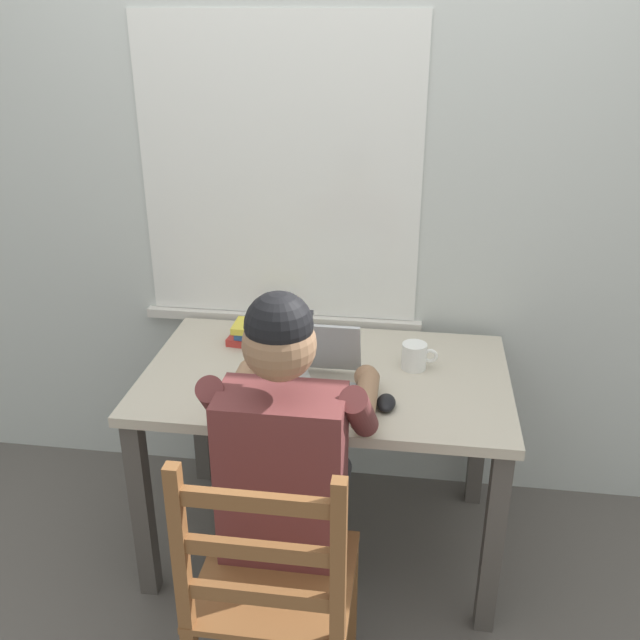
{
  "coord_description": "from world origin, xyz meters",
  "views": [
    {
      "loc": [
        0.28,
        -2.13,
        1.89
      ],
      "look_at": [
        -0.01,
        -0.05,
        0.95
      ],
      "focal_mm": 39.9,
      "sensor_mm": 36.0,
      "label": 1
    }
  ],
  "objects_px": {
    "desk": "(326,398)",
    "wooden_chair": "(272,591)",
    "coffee_mug_dark": "(322,349)",
    "book_stack_main": "(257,333)",
    "laptop": "(307,378)",
    "coffee_mug_white": "(415,356)",
    "computer_mouse": "(386,403)",
    "seated_person": "(290,459)"
  },
  "relations": [
    {
      "from": "seated_person",
      "to": "wooden_chair",
      "type": "xyz_separation_m",
      "value": [
        0.0,
        -0.28,
        -0.22
      ]
    },
    {
      "from": "computer_mouse",
      "to": "coffee_mug_dark",
      "type": "xyz_separation_m",
      "value": [
        -0.24,
        0.27,
        0.03
      ]
    },
    {
      "from": "coffee_mug_white",
      "to": "coffee_mug_dark",
      "type": "height_order",
      "value": "coffee_mug_dark"
    },
    {
      "from": "desk",
      "to": "computer_mouse",
      "type": "xyz_separation_m",
      "value": [
        0.22,
        -0.2,
        0.12
      ]
    },
    {
      "from": "seated_person",
      "to": "laptop",
      "type": "bearing_deg",
      "value": 90.09
    },
    {
      "from": "seated_person",
      "to": "wooden_chair",
      "type": "relative_size",
      "value": 1.32
    },
    {
      "from": "coffee_mug_white",
      "to": "coffee_mug_dark",
      "type": "xyz_separation_m",
      "value": [
        -0.32,
        -0.0,
        0.01
      ]
    },
    {
      "from": "laptop",
      "to": "coffee_mug_white",
      "type": "xyz_separation_m",
      "value": [
        0.34,
        0.21,
        -0.0
      ]
    },
    {
      "from": "desk",
      "to": "laptop",
      "type": "distance_m",
      "value": 0.21
    },
    {
      "from": "desk",
      "to": "coffee_mug_dark",
      "type": "bearing_deg",
      "value": 107.74
    },
    {
      "from": "laptop",
      "to": "coffee_mug_dark",
      "type": "bearing_deg",
      "value": 84.4
    },
    {
      "from": "wooden_chair",
      "to": "coffee_mug_dark",
      "type": "height_order",
      "value": "wooden_chair"
    },
    {
      "from": "desk",
      "to": "laptop",
      "type": "xyz_separation_m",
      "value": [
        -0.04,
        -0.13,
        0.15
      ]
    },
    {
      "from": "coffee_mug_dark",
      "to": "laptop",
      "type": "bearing_deg",
      "value": -95.6
    },
    {
      "from": "wooden_chair",
      "to": "computer_mouse",
      "type": "relative_size",
      "value": 9.42
    },
    {
      "from": "coffee_mug_white",
      "to": "computer_mouse",
      "type": "bearing_deg",
      "value": -106.55
    },
    {
      "from": "coffee_mug_white",
      "to": "coffee_mug_dark",
      "type": "bearing_deg",
      "value": -179.5
    },
    {
      "from": "coffee_mug_dark",
      "to": "book_stack_main",
      "type": "bearing_deg",
      "value": 155.45
    },
    {
      "from": "seated_person",
      "to": "book_stack_main",
      "type": "distance_m",
      "value": 0.7
    },
    {
      "from": "coffee_mug_white",
      "to": "coffee_mug_dark",
      "type": "distance_m",
      "value": 0.32
    },
    {
      "from": "desk",
      "to": "coffee_mug_white",
      "type": "relative_size",
      "value": 10.05
    },
    {
      "from": "seated_person",
      "to": "wooden_chair",
      "type": "distance_m",
      "value": 0.36
    },
    {
      "from": "desk",
      "to": "wooden_chair",
      "type": "height_order",
      "value": "wooden_chair"
    },
    {
      "from": "desk",
      "to": "computer_mouse",
      "type": "height_order",
      "value": "computer_mouse"
    },
    {
      "from": "computer_mouse",
      "to": "book_stack_main",
      "type": "distance_m",
      "value": 0.64
    },
    {
      "from": "book_stack_main",
      "to": "computer_mouse",
      "type": "bearing_deg",
      "value": -38.13
    },
    {
      "from": "laptop",
      "to": "book_stack_main",
      "type": "xyz_separation_m",
      "value": [
        -0.24,
        0.33,
        -0.01
      ]
    },
    {
      "from": "wooden_chair",
      "to": "coffee_mug_white",
      "type": "height_order",
      "value": "wooden_chair"
    },
    {
      "from": "coffee_mug_dark",
      "to": "book_stack_main",
      "type": "xyz_separation_m",
      "value": [
        -0.26,
        0.12,
        -0.01
      ]
    },
    {
      "from": "desk",
      "to": "wooden_chair",
      "type": "relative_size",
      "value": 1.32
    },
    {
      "from": "laptop",
      "to": "coffee_mug_white",
      "type": "bearing_deg",
      "value": 31.7
    },
    {
      "from": "desk",
      "to": "coffee_mug_white",
      "type": "height_order",
      "value": "coffee_mug_white"
    },
    {
      "from": "wooden_chair",
      "to": "computer_mouse",
      "type": "xyz_separation_m",
      "value": [
        0.26,
        0.54,
        0.28
      ]
    },
    {
      "from": "book_stack_main",
      "to": "seated_person",
      "type": "bearing_deg",
      "value": -69.79
    },
    {
      "from": "seated_person",
      "to": "computer_mouse",
      "type": "xyz_separation_m",
      "value": [
        0.26,
        0.26,
        0.06
      ]
    },
    {
      "from": "wooden_chair",
      "to": "coffee_mug_dark",
      "type": "xyz_separation_m",
      "value": [
        0.02,
        0.81,
        0.32
      ]
    },
    {
      "from": "laptop",
      "to": "desk",
      "type": "bearing_deg",
      "value": 71.64
    },
    {
      "from": "desk",
      "to": "laptop",
      "type": "bearing_deg",
      "value": -108.36
    },
    {
      "from": "laptop",
      "to": "coffee_mug_white",
      "type": "distance_m",
      "value": 0.4
    },
    {
      "from": "wooden_chair",
      "to": "laptop",
      "type": "height_order",
      "value": "laptop"
    },
    {
      "from": "seated_person",
      "to": "wooden_chair",
      "type": "bearing_deg",
      "value": -90.0
    },
    {
      "from": "computer_mouse",
      "to": "coffee_mug_white",
      "type": "relative_size",
      "value": 0.81
    }
  ]
}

